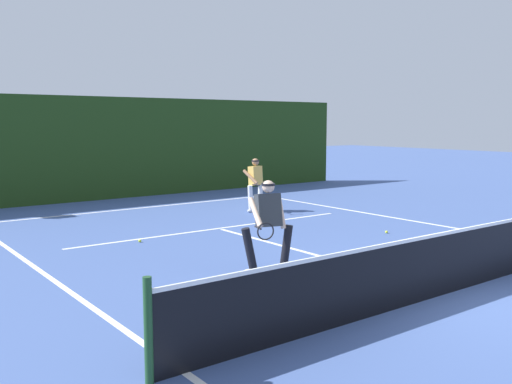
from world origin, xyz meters
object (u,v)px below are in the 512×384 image
player_near (268,222)px  tennis_ball (140,241)px  tennis_ball_extra (387,232)px  player_far (256,183)px

player_near → tennis_ball: bearing=-62.7°
player_near → tennis_ball: (-0.70, 3.62, -0.85)m
tennis_ball_extra → player_far: bearing=96.2°
player_far → tennis_ball: bearing=9.2°
player_near → player_far: (3.89, 5.53, -0.04)m
player_far → tennis_ball_extra: bearing=82.9°
player_far → tennis_ball: 5.04m
tennis_ball → tennis_ball_extra: 5.70m
player_near → tennis_ball_extra: (4.38, 1.05, -0.85)m
player_far → tennis_ball: size_ratio=23.61×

